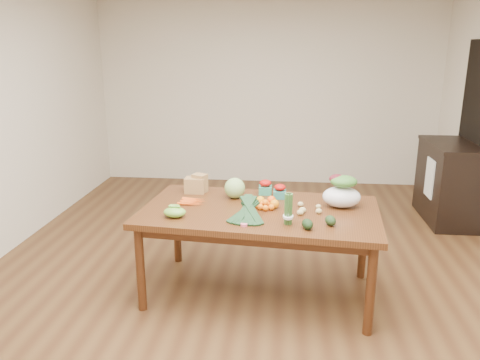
# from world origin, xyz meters

# --- Properties ---
(floor) EXTENTS (6.00, 6.00, 0.00)m
(floor) POSITION_xyz_m (0.00, 0.00, 0.00)
(floor) COLOR brown
(floor) RESTS_ON ground
(room_walls) EXTENTS (5.02, 6.02, 2.70)m
(room_walls) POSITION_xyz_m (0.00, 0.00, 1.35)
(room_walls) COLOR silver
(room_walls) RESTS_ON floor
(dining_table) EXTENTS (1.99, 1.23, 0.75)m
(dining_table) POSITION_xyz_m (0.09, -0.42, 0.38)
(dining_table) COLOR #4E2812
(dining_table) RESTS_ON floor
(doorway_dark) EXTENTS (0.02, 1.00, 2.10)m
(doorway_dark) POSITION_xyz_m (2.48, 1.60, 1.05)
(doorway_dark) COLOR black
(doorway_dark) RESTS_ON floor
(cabinet) EXTENTS (0.52, 1.02, 0.94)m
(cabinet) POSITION_xyz_m (2.22, 1.53, 0.47)
(cabinet) COLOR black
(cabinet) RESTS_ON floor
(dish_towel) EXTENTS (0.02, 0.28, 0.45)m
(dish_towel) POSITION_xyz_m (1.96, 1.40, 0.55)
(dish_towel) COLOR white
(dish_towel) RESTS_ON cabinet
(paper_bag) EXTENTS (0.25, 0.22, 0.17)m
(paper_bag) POSITION_xyz_m (-0.52, -0.03, 0.83)
(paper_bag) COLOR #A38549
(paper_bag) RESTS_ON dining_table
(cabbage) EXTENTS (0.18, 0.18, 0.18)m
(cabbage) POSITION_xyz_m (-0.14, -0.16, 0.84)
(cabbage) COLOR #A2C572
(cabbage) RESTS_ON dining_table
(strawberry_basket_a) EXTENTS (0.12, 0.12, 0.10)m
(strawberry_basket_a) POSITION_xyz_m (0.11, -0.01, 0.80)
(strawberry_basket_a) COLOR red
(strawberry_basket_a) RESTS_ON dining_table
(strawberry_basket_b) EXTENTS (0.12, 0.12, 0.10)m
(strawberry_basket_b) POSITION_xyz_m (0.24, -0.12, 0.80)
(strawberry_basket_b) COLOR red
(strawberry_basket_b) RESTS_ON dining_table
(orange_a) EXTENTS (0.07, 0.07, 0.07)m
(orange_a) POSITION_xyz_m (0.09, -0.31, 0.79)
(orange_a) COLOR orange
(orange_a) RESTS_ON dining_table
(orange_b) EXTENTS (0.07, 0.07, 0.07)m
(orange_b) POSITION_xyz_m (0.18, -0.29, 0.79)
(orange_b) COLOR #FF5A0F
(orange_b) RESTS_ON dining_table
(orange_c) EXTENTS (0.07, 0.07, 0.07)m
(orange_c) POSITION_xyz_m (0.21, -0.39, 0.79)
(orange_c) COLOR orange
(orange_c) RESTS_ON dining_table
(mandarin_cluster) EXTENTS (0.20, 0.20, 0.08)m
(mandarin_cluster) POSITION_xyz_m (0.13, -0.41, 0.79)
(mandarin_cluster) COLOR orange
(mandarin_cluster) RESTS_ON dining_table
(carrots) EXTENTS (0.24, 0.21, 0.03)m
(carrots) POSITION_xyz_m (-0.48, -0.33, 0.76)
(carrots) COLOR #E24613
(carrots) RESTS_ON dining_table
(snap_pea_bag) EXTENTS (0.18, 0.13, 0.08)m
(snap_pea_bag) POSITION_xyz_m (-0.56, -0.67, 0.79)
(snap_pea_bag) COLOR #6EAA39
(snap_pea_bag) RESTS_ON dining_table
(kale_bunch) EXTENTS (0.36, 0.43, 0.16)m
(kale_bunch) POSITION_xyz_m (0.00, -0.71, 0.83)
(kale_bunch) COLOR #15301D
(kale_bunch) RESTS_ON dining_table
(asparagus_bundle) EXTENTS (0.09, 0.12, 0.26)m
(asparagus_bundle) POSITION_xyz_m (0.32, -0.75, 0.88)
(asparagus_bundle) COLOR #427535
(asparagus_bundle) RESTS_ON dining_table
(potato_a) EXTENTS (0.06, 0.05, 0.05)m
(potato_a) POSITION_xyz_m (0.43, -0.48, 0.77)
(potato_a) COLOR #DCCD7F
(potato_a) RESTS_ON dining_table
(potato_b) EXTENTS (0.05, 0.05, 0.05)m
(potato_b) POSITION_xyz_m (0.41, -0.54, 0.77)
(potato_b) COLOR tan
(potato_b) RESTS_ON dining_table
(potato_c) EXTENTS (0.04, 0.04, 0.04)m
(potato_c) POSITION_xyz_m (0.56, -0.37, 0.77)
(potato_c) COLOR #D6C87B
(potato_c) RESTS_ON dining_table
(potato_d) EXTENTS (0.05, 0.04, 0.04)m
(potato_d) POSITION_xyz_m (0.42, -0.33, 0.77)
(potato_d) COLOR tan
(potato_d) RESTS_ON dining_table
(potato_e) EXTENTS (0.05, 0.04, 0.04)m
(potato_e) POSITION_xyz_m (0.56, -0.49, 0.77)
(potato_e) COLOR #D0C278
(potato_e) RESTS_ON dining_table
(avocado_a) EXTENTS (0.11, 0.13, 0.08)m
(avocado_a) POSITION_xyz_m (0.45, -0.82, 0.79)
(avocado_a) COLOR black
(avocado_a) RESTS_ON dining_table
(avocado_b) EXTENTS (0.10, 0.13, 0.07)m
(avocado_b) POSITION_xyz_m (0.63, -0.73, 0.79)
(avocado_b) COLOR black
(avocado_b) RESTS_ON dining_table
(salad_bag) EXTENTS (0.33, 0.26, 0.24)m
(salad_bag) POSITION_xyz_m (0.75, -0.31, 0.87)
(salad_bag) COLOR white
(salad_bag) RESTS_ON dining_table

